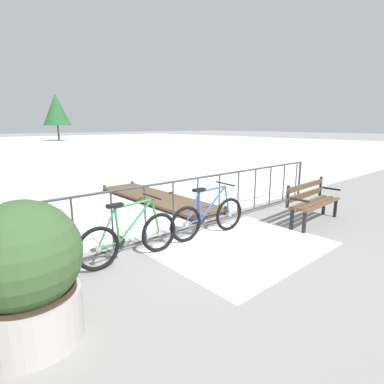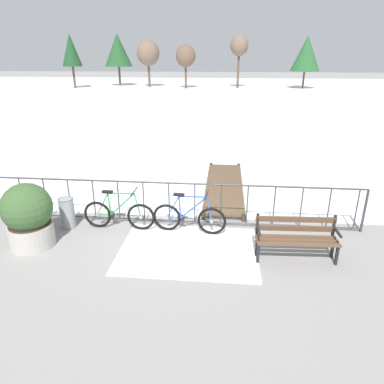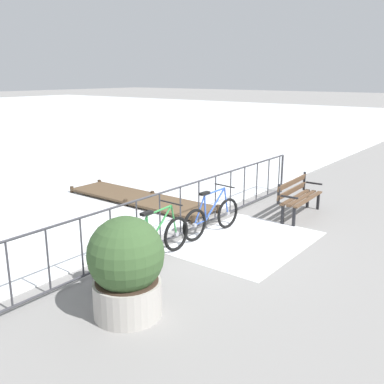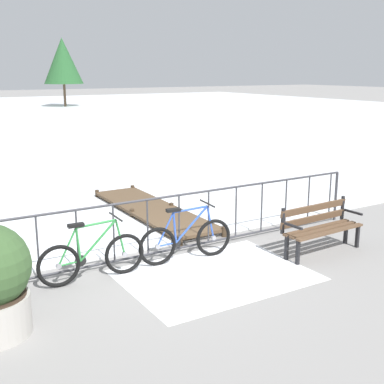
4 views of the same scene
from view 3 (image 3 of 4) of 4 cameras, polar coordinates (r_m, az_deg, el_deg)
name	(u,v)px [view 3 (image 3 of 4)]	position (r m, az deg, el deg)	size (l,w,h in m)	color
ground_plane	(181,237)	(9.01, -1.48, -5.82)	(160.00, 160.00, 0.00)	gray
snow_patch	(247,241)	(8.83, 7.06, -6.36)	(2.89, 2.15, 0.01)	white
railing_fence	(180,211)	(8.83, -1.51, -2.43)	(9.06, 0.06, 1.07)	#38383D
bicycle_near_railing	(212,217)	(9.05, 2.56, -3.27)	(1.71, 0.52, 0.97)	black
bicycle_second	(157,240)	(7.85, -4.60, -6.20)	(1.71, 0.52, 0.97)	black
park_bench	(298,194)	(10.49, 13.54, -0.31)	(1.62, 0.55, 0.89)	brown
planter_with_shrub	(126,267)	(6.03, -8.49, -9.59)	(1.03, 1.03, 1.40)	#ADA8A0
trash_bin	(105,263)	(7.03, -11.17, -9.03)	(0.35, 0.35, 0.73)	gray
wooden_dock	(139,198)	(11.44, -6.81, -0.78)	(1.10, 4.33, 0.20)	brown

